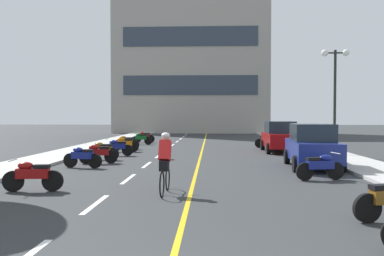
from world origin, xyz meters
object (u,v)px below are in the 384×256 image
Objects in this scene: parked_car_near at (312,146)px; motorcycle_10 at (268,141)px; motorcycle_3 at (321,166)px; motorcycle_9 at (126,142)px; cyclist_rider at (165,162)px; motorcycle_8 at (124,144)px; motorcycle_7 at (117,147)px; motorcycle_5 at (98,153)px; motorcycle_6 at (103,150)px; motorcycle_4 at (82,156)px; street_lamp_mid at (335,78)px; motorcycle_12 at (144,137)px; motorcycle_11 at (141,138)px; parked_car_mid at (280,137)px; motorcycle_2 at (32,175)px.

parked_car_near is 2.52× the size of motorcycle_10.
motorcycle_9 is (-9.09, 12.06, 0.00)m from motorcycle_3.
motorcycle_8 is at bearing 106.83° from cyclist_rider.
motorcycle_7 is 11.08m from cyclist_rider.
motorcycle_5 is (-9.22, 1.04, -0.44)m from parked_car_near.
parked_car_near is at bearing 46.91° from cyclist_rider.
parked_car_near is 2.43× the size of cyclist_rider.
motorcycle_7 is (-8.69, 7.86, 0.00)m from motorcycle_3.
motorcycle_6 is at bearing -88.77° from motorcycle_9.
motorcycle_7 is at bearing 86.82° from motorcycle_4.
street_lamp_mid is at bearing 11.17° from motorcycle_6.
motorcycle_10 is at bearing 50.43° from motorcycle_4.
motorcycle_12 is at bearing 90.18° from motorcycle_6.
street_lamp_mid reaches higher than motorcycle_11.
parked_car_mid reaches higher than motorcycle_8.
motorcycle_8 is at bearing 130.75° from motorcycle_3.
motorcycle_9 is at bearing 95.42° from motorcycle_7.
motorcycle_7 and motorcycle_12 have the same top height.
motorcycle_8 is (-11.68, 1.97, -3.65)m from street_lamp_mid.
parked_car_mid is 2.53× the size of motorcycle_5.
street_lamp_mid is at bearing -34.88° from motorcycle_11.
cyclist_rider is (-7.81, -10.82, -3.23)m from street_lamp_mid.
parked_car_near reaches higher than motorcycle_7.
motorcycle_3 is 5.58m from cyclist_rider.
motorcycle_3 is 0.99× the size of motorcycle_12.
parked_car_near reaches higher than motorcycle_9.
motorcycle_4 is 3.12m from motorcycle_6.
motorcycle_2 is (-9.24, -5.74, -0.44)m from parked_car_near.
motorcycle_9 is (-0.36, 14.55, 0.00)m from motorcycle_2.
street_lamp_mid is 1.29× the size of parked_car_near.
motorcycle_4 is (-0.24, 5.28, 0.00)m from motorcycle_2.
parked_car_near is at bearing -87.87° from motorcycle_10.
parked_car_near is 2.55× the size of motorcycle_3.
motorcycle_2 is 1.00× the size of motorcycle_10.
motorcycle_6 is (-0.24, 1.62, 0.00)m from motorcycle_5.
motorcycle_2 and motorcycle_12 have the same top height.
parked_car_near reaches higher than motorcycle_6.
motorcycle_10 is at bearing 21.77° from motorcycle_8.
motorcycle_5 is at bearing -89.35° from motorcycle_11.
motorcycle_11 is at bearing -86.23° from motorcycle_12.
parked_car_mid is (-2.48, 2.40, -3.20)m from street_lamp_mid.
motorcycle_2 is at bearing -90.24° from motorcycle_7.
parked_car_mid is 2.51× the size of motorcycle_11.
motorcycle_2 is 1.00× the size of motorcycle_7.
motorcycle_8 and motorcycle_12 have the same top height.
motorcycle_4 and motorcycle_7 have the same top height.
parked_car_near is 7.97m from cyclist_rider.
cyclist_rider is (-4.94, -2.56, 0.41)m from motorcycle_3.
motorcycle_8 is 0.98× the size of motorcycle_9.
parked_car_mid is at bearing 26.87° from motorcycle_6.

